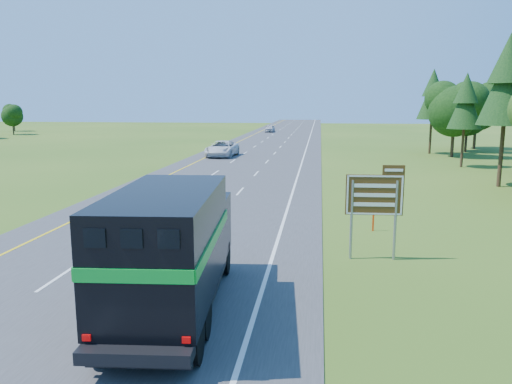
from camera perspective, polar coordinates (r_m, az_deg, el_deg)
road at (r=55.74m, az=-0.28°, el=3.85°), size 15.00×260.00×0.04m
lane_markings at (r=55.73m, az=-0.28°, el=3.88°), size 11.15×260.00×0.01m
horse_truck at (r=14.72m, az=-9.60°, el=-6.14°), size 3.27×8.66×3.76m
white_suv at (r=57.83m, az=-3.90°, el=4.97°), size 3.25×6.57×1.79m
far_car at (r=105.88m, az=1.60°, el=7.26°), size 1.96×4.50×1.51m
exit_sign at (r=20.00m, az=13.48°, el=-0.75°), size 2.23×0.18×3.79m
delineator at (r=24.85m, az=13.26°, el=-2.91°), size 0.10×0.05×1.20m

